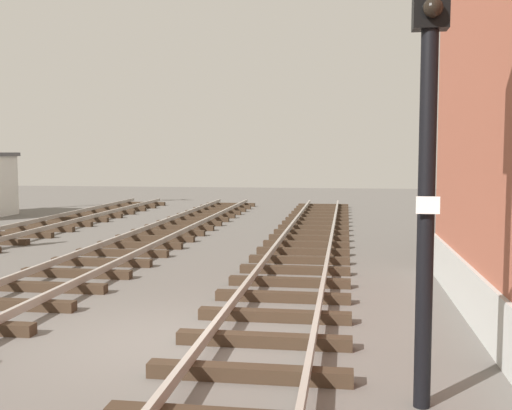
% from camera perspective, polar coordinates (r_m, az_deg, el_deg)
% --- Properties ---
extents(ground_plane, '(80.00, 80.00, 0.00)m').
position_cam_1_polar(ground_plane, '(9.31, -8.41, -12.35)').
color(ground_plane, '#605B56').
extents(track_near_building, '(2.50, 46.76, 0.32)m').
position_cam_1_polar(track_near_building, '(8.98, 0.69, -12.12)').
color(track_near_building, '#38281C').
rests_on(track_near_building, ground).
extents(signal_mast, '(0.36, 0.40, 5.10)m').
position_cam_1_polar(signal_mast, '(6.74, 15.60, 8.70)').
color(signal_mast, black).
rests_on(signal_mast, ground).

